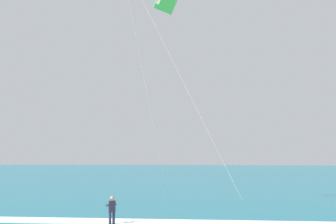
% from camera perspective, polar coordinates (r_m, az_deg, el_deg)
% --- Properties ---
extents(sea, '(200.00, 120.00, 0.20)m').
position_cam_1_polar(sea, '(81.83, 5.50, -8.48)').
color(sea, '#146075').
rests_on(sea, ground).
extents(surf_foam, '(200.00, 1.82, 0.04)m').
position_cam_1_polar(surf_foam, '(23.03, 5.35, -15.00)').
color(surf_foam, white).
rests_on(surf_foam, sea).
extents(kitesurfer, '(0.67, 0.66, 1.69)m').
position_cam_1_polar(kitesurfer, '(22.59, -7.76, -13.30)').
color(kitesurfer, '#191E38').
rests_on(kitesurfer, ground).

